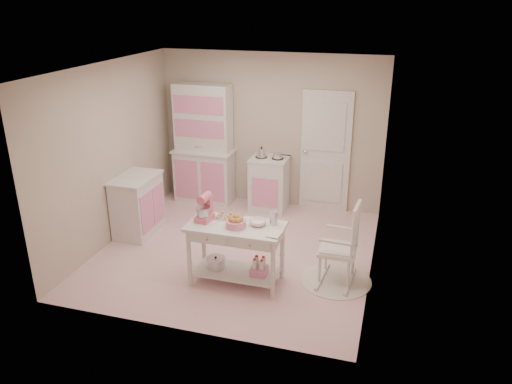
% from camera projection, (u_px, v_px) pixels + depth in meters
% --- Properties ---
extents(room_shell, '(3.84, 3.84, 2.62)m').
position_uv_depth(room_shell, '(235.00, 141.00, 6.60)').
color(room_shell, pink).
rests_on(room_shell, ground).
extents(door, '(0.82, 0.05, 2.04)m').
position_uv_depth(door, '(326.00, 152.00, 8.25)').
color(door, silver).
rests_on(door, ground).
extents(hutch, '(1.06, 0.50, 2.08)m').
position_uv_depth(hutch, '(203.00, 144.00, 8.60)').
color(hutch, silver).
rests_on(hutch, ground).
extents(stove, '(0.62, 0.57, 0.92)m').
position_uv_depth(stove, '(269.00, 184.00, 8.46)').
color(stove, silver).
rests_on(stove, ground).
extents(base_cabinet, '(0.54, 0.84, 0.92)m').
position_uv_depth(base_cabinet, '(138.00, 205.00, 7.59)').
color(base_cabinet, silver).
rests_on(base_cabinet, ground).
extents(lace_rug, '(0.92, 0.92, 0.01)m').
position_uv_depth(lace_rug, '(336.00, 280.00, 6.45)').
color(lace_rug, white).
rests_on(lace_rug, ground).
extents(rocking_chair, '(0.53, 0.75, 1.10)m').
position_uv_depth(rocking_chair, '(338.00, 243.00, 6.25)').
color(rocking_chair, silver).
rests_on(rocking_chair, ground).
extents(work_table, '(1.20, 0.60, 0.80)m').
position_uv_depth(work_table, '(236.00, 254.00, 6.30)').
color(work_table, silver).
rests_on(work_table, ground).
extents(stand_mixer, '(0.23, 0.30, 0.34)m').
position_uv_depth(stand_mixer, '(204.00, 208.00, 6.21)').
color(stand_mixer, '#E96282').
rests_on(stand_mixer, work_table).
extents(cookie_tray, '(0.34, 0.24, 0.02)m').
position_uv_depth(cookie_tray, '(229.00, 217.00, 6.35)').
color(cookie_tray, silver).
rests_on(cookie_tray, work_table).
extents(bread_basket, '(0.25, 0.25, 0.09)m').
position_uv_depth(bread_basket, '(236.00, 224.00, 6.08)').
color(bread_basket, pink).
rests_on(bread_basket, work_table).
extents(mixing_bowl, '(0.22, 0.22, 0.07)m').
position_uv_depth(mixing_bowl, '(258.00, 223.00, 6.14)').
color(mixing_bowl, white).
rests_on(mixing_bowl, work_table).
extents(metal_pitcher, '(0.10, 0.10, 0.17)m').
position_uv_depth(metal_pitcher, '(274.00, 218.00, 6.15)').
color(metal_pitcher, silver).
rests_on(metal_pitcher, work_table).
extents(recipe_book, '(0.17, 0.22, 0.02)m').
position_uv_depth(recipe_book, '(268.00, 233.00, 5.92)').
color(recipe_book, white).
rests_on(recipe_book, work_table).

